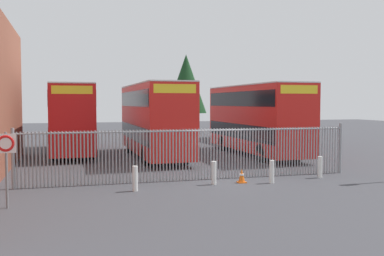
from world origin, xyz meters
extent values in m
plane|color=#3D3D42|center=(0.00, 8.00, 0.00)|extent=(100.00, 100.00, 0.00)
cylinder|color=gray|center=(-8.28, 0.00, 1.10)|extent=(0.06, 0.06, 2.20)
cylinder|color=gray|center=(-8.14, 0.00, 1.10)|extent=(0.06, 0.06, 2.20)
cylinder|color=gray|center=(-8.00, 0.00, 1.10)|extent=(0.06, 0.06, 2.20)
cylinder|color=gray|center=(-7.86, 0.00, 1.10)|extent=(0.06, 0.06, 2.20)
cylinder|color=gray|center=(-7.72, 0.00, 1.10)|extent=(0.06, 0.06, 2.20)
cylinder|color=gray|center=(-7.58, 0.00, 1.10)|extent=(0.06, 0.06, 2.20)
cylinder|color=gray|center=(-7.44, 0.00, 1.10)|extent=(0.06, 0.06, 2.20)
cylinder|color=gray|center=(-7.30, 0.00, 1.10)|extent=(0.06, 0.06, 2.20)
cylinder|color=gray|center=(-7.16, 0.00, 1.10)|extent=(0.06, 0.06, 2.20)
cylinder|color=gray|center=(-7.02, 0.00, 1.10)|extent=(0.06, 0.06, 2.20)
cylinder|color=gray|center=(-6.88, 0.00, 1.10)|extent=(0.06, 0.06, 2.20)
cylinder|color=gray|center=(-6.74, 0.00, 1.10)|extent=(0.06, 0.06, 2.20)
cylinder|color=gray|center=(-6.60, 0.00, 1.10)|extent=(0.06, 0.06, 2.20)
cylinder|color=gray|center=(-6.46, 0.00, 1.10)|extent=(0.06, 0.06, 2.20)
cylinder|color=gray|center=(-6.32, 0.00, 1.10)|extent=(0.06, 0.06, 2.20)
cylinder|color=gray|center=(-6.18, 0.00, 1.10)|extent=(0.06, 0.06, 2.20)
cylinder|color=gray|center=(-6.04, 0.00, 1.10)|extent=(0.06, 0.06, 2.20)
cylinder|color=gray|center=(-5.90, 0.00, 1.10)|extent=(0.06, 0.06, 2.20)
cylinder|color=gray|center=(-5.76, 0.00, 1.10)|extent=(0.06, 0.06, 2.20)
cylinder|color=gray|center=(-5.62, 0.00, 1.10)|extent=(0.06, 0.06, 2.20)
cylinder|color=gray|center=(-5.48, 0.00, 1.10)|extent=(0.06, 0.06, 2.20)
cylinder|color=gray|center=(-5.34, 0.00, 1.10)|extent=(0.06, 0.06, 2.20)
cylinder|color=gray|center=(-5.20, 0.00, 1.10)|extent=(0.06, 0.06, 2.20)
cylinder|color=gray|center=(-5.06, 0.00, 1.10)|extent=(0.06, 0.06, 2.20)
cylinder|color=gray|center=(-4.92, 0.00, 1.10)|extent=(0.06, 0.06, 2.20)
cylinder|color=gray|center=(-4.78, 0.00, 1.10)|extent=(0.06, 0.06, 2.20)
cylinder|color=gray|center=(-4.64, 0.00, 1.10)|extent=(0.06, 0.06, 2.20)
cylinder|color=gray|center=(-4.50, 0.00, 1.10)|extent=(0.06, 0.06, 2.20)
cylinder|color=gray|center=(-4.36, 0.00, 1.10)|extent=(0.06, 0.06, 2.20)
cylinder|color=gray|center=(-4.22, 0.00, 1.10)|extent=(0.06, 0.06, 2.20)
cylinder|color=gray|center=(-4.08, 0.00, 1.10)|extent=(0.06, 0.06, 2.20)
cylinder|color=gray|center=(-3.94, 0.00, 1.10)|extent=(0.06, 0.06, 2.20)
cylinder|color=gray|center=(-3.80, 0.00, 1.10)|extent=(0.06, 0.06, 2.20)
cylinder|color=gray|center=(-3.66, 0.00, 1.10)|extent=(0.06, 0.06, 2.20)
cylinder|color=gray|center=(-3.52, 0.00, 1.10)|extent=(0.06, 0.06, 2.20)
cylinder|color=gray|center=(-3.38, 0.00, 1.10)|extent=(0.06, 0.06, 2.20)
cylinder|color=gray|center=(-3.24, 0.00, 1.10)|extent=(0.06, 0.06, 2.20)
cylinder|color=gray|center=(-3.10, 0.00, 1.10)|extent=(0.06, 0.06, 2.20)
cylinder|color=gray|center=(-2.96, 0.00, 1.10)|extent=(0.06, 0.06, 2.20)
cylinder|color=gray|center=(-2.82, 0.00, 1.10)|extent=(0.06, 0.06, 2.20)
cylinder|color=gray|center=(-2.68, 0.00, 1.10)|extent=(0.06, 0.06, 2.20)
cylinder|color=gray|center=(-2.54, 0.00, 1.10)|extent=(0.06, 0.06, 2.20)
cylinder|color=gray|center=(-2.40, 0.00, 1.10)|extent=(0.06, 0.06, 2.20)
cylinder|color=gray|center=(-2.26, 0.00, 1.10)|extent=(0.06, 0.06, 2.20)
cylinder|color=gray|center=(-2.12, 0.00, 1.10)|extent=(0.06, 0.06, 2.20)
cylinder|color=gray|center=(-1.98, 0.00, 1.10)|extent=(0.06, 0.06, 2.20)
cylinder|color=gray|center=(-1.84, 0.00, 1.10)|extent=(0.06, 0.06, 2.20)
cylinder|color=gray|center=(-1.70, 0.00, 1.10)|extent=(0.06, 0.06, 2.20)
cylinder|color=gray|center=(-1.56, 0.00, 1.10)|extent=(0.06, 0.06, 2.20)
cylinder|color=gray|center=(-1.42, 0.00, 1.10)|extent=(0.06, 0.06, 2.20)
cylinder|color=gray|center=(-1.28, 0.00, 1.10)|extent=(0.06, 0.06, 2.20)
cylinder|color=gray|center=(-1.14, 0.00, 1.10)|extent=(0.06, 0.06, 2.20)
cylinder|color=gray|center=(-1.00, 0.00, 1.10)|extent=(0.06, 0.06, 2.20)
cylinder|color=gray|center=(-0.86, 0.00, 1.10)|extent=(0.06, 0.06, 2.20)
cylinder|color=gray|center=(-0.72, 0.00, 1.10)|extent=(0.06, 0.06, 2.20)
cylinder|color=gray|center=(-0.58, 0.00, 1.10)|extent=(0.06, 0.06, 2.20)
cylinder|color=gray|center=(-0.44, 0.00, 1.10)|extent=(0.06, 0.06, 2.20)
cylinder|color=gray|center=(-0.30, 0.00, 1.10)|extent=(0.06, 0.06, 2.20)
cylinder|color=gray|center=(-0.16, 0.00, 1.10)|extent=(0.06, 0.06, 2.20)
cylinder|color=gray|center=(-0.02, 0.00, 1.10)|extent=(0.06, 0.06, 2.20)
cylinder|color=gray|center=(0.12, 0.00, 1.10)|extent=(0.06, 0.06, 2.20)
cylinder|color=gray|center=(0.26, 0.00, 1.10)|extent=(0.06, 0.06, 2.20)
cylinder|color=gray|center=(0.40, 0.00, 1.10)|extent=(0.06, 0.06, 2.20)
cylinder|color=gray|center=(0.54, 0.00, 1.10)|extent=(0.06, 0.06, 2.20)
cylinder|color=gray|center=(0.68, 0.00, 1.10)|extent=(0.06, 0.06, 2.20)
cylinder|color=gray|center=(0.82, 0.00, 1.10)|extent=(0.06, 0.06, 2.20)
cylinder|color=gray|center=(0.96, 0.00, 1.10)|extent=(0.06, 0.06, 2.20)
cylinder|color=gray|center=(1.10, 0.00, 1.10)|extent=(0.06, 0.06, 2.20)
cylinder|color=gray|center=(1.24, 0.00, 1.10)|extent=(0.06, 0.06, 2.20)
cylinder|color=gray|center=(1.38, 0.00, 1.10)|extent=(0.06, 0.06, 2.20)
cylinder|color=gray|center=(1.52, 0.00, 1.10)|extent=(0.06, 0.06, 2.20)
cylinder|color=gray|center=(1.66, 0.00, 1.10)|extent=(0.06, 0.06, 2.20)
cylinder|color=gray|center=(1.80, 0.00, 1.10)|extent=(0.06, 0.06, 2.20)
cylinder|color=gray|center=(1.94, 0.00, 1.10)|extent=(0.06, 0.06, 2.20)
cylinder|color=gray|center=(2.08, 0.00, 1.10)|extent=(0.06, 0.06, 2.20)
cylinder|color=gray|center=(2.22, 0.00, 1.10)|extent=(0.06, 0.06, 2.20)
cylinder|color=gray|center=(2.36, 0.00, 1.10)|extent=(0.06, 0.06, 2.20)
cylinder|color=gray|center=(2.50, 0.00, 1.10)|extent=(0.06, 0.06, 2.20)
cylinder|color=gray|center=(2.64, 0.00, 1.10)|extent=(0.06, 0.06, 2.20)
cylinder|color=gray|center=(2.78, 0.00, 1.10)|extent=(0.06, 0.06, 2.20)
cylinder|color=gray|center=(2.92, 0.00, 1.10)|extent=(0.06, 0.06, 2.20)
cylinder|color=gray|center=(3.06, 0.00, 1.10)|extent=(0.06, 0.06, 2.20)
cylinder|color=gray|center=(3.20, 0.00, 1.10)|extent=(0.06, 0.06, 2.20)
cylinder|color=gray|center=(3.34, 0.00, 1.10)|extent=(0.06, 0.06, 2.20)
cylinder|color=gray|center=(3.49, 0.00, 1.10)|extent=(0.06, 0.06, 2.20)
cylinder|color=gray|center=(3.63, 0.00, 1.10)|extent=(0.06, 0.06, 2.20)
cylinder|color=gray|center=(3.77, 0.00, 1.10)|extent=(0.06, 0.06, 2.20)
cylinder|color=gray|center=(3.91, 0.00, 1.10)|extent=(0.06, 0.06, 2.20)
cylinder|color=gray|center=(4.05, 0.00, 1.10)|extent=(0.06, 0.06, 2.20)
cylinder|color=gray|center=(4.19, 0.00, 1.10)|extent=(0.06, 0.06, 2.20)
cylinder|color=gray|center=(4.33, 0.00, 1.10)|extent=(0.06, 0.06, 2.20)
cylinder|color=gray|center=(4.47, 0.00, 1.10)|extent=(0.06, 0.06, 2.20)
cylinder|color=gray|center=(4.61, 0.00, 1.10)|extent=(0.06, 0.06, 2.20)
cylinder|color=gray|center=(4.75, 0.00, 1.10)|extent=(0.06, 0.06, 2.20)
cylinder|color=gray|center=(4.89, 0.00, 1.10)|extent=(0.06, 0.06, 2.20)
cylinder|color=gray|center=(5.03, 0.00, 1.10)|extent=(0.06, 0.06, 2.20)
cylinder|color=gray|center=(5.17, 0.00, 1.10)|extent=(0.06, 0.06, 2.20)
cylinder|color=gray|center=(5.31, 0.00, 1.10)|extent=(0.06, 0.06, 2.20)
cylinder|color=gray|center=(5.45, 0.00, 1.10)|extent=(0.06, 0.06, 2.20)
cylinder|color=gray|center=(5.59, 0.00, 1.10)|extent=(0.06, 0.06, 2.20)
cylinder|color=gray|center=(5.73, 0.00, 1.10)|extent=(0.06, 0.06, 2.20)
cylinder|color=gray|center=(5.87, 0.00, 1.10)|extent=(0.06, 0.06, 2.20)
cylinder|color=gray|center=(6.01, 0.00, 1.10)|extent=(0.06, 0.06, 2.20)
cylinder|color=gray|center=(6.15, 0.00, 1.10)|extent=(0.06, 0.06, 2.20)
cylinder|color=gray|center=(-1.07, 0.00, 2.12)|extent=(14.43, 0.07, 0.07)
cylinder|color=gray|center=(-8.28, 0.00, 1.18)|extent=(0.14, 0.14, 2.35)
cylinder|color=gray|center=(6.15, 0.00, 1.18)|extent=(0.14, 0.14, 2.35)
cube|color=red|center=(5.28, 7.76, 2.35)|extent=(2.50, 10.80, 4.00)
cube|color=black|center=(5.28, 7.76, 1.55)|extent=(2.54, 10.37, 0.90)
cube|color=black|center=(5.28, 7.76, 3.55)|extent=(2.54, 10.37, 0.90)
cube|color=yellow|center=(5.28, 2.41, 4.00)|extent=(2.12, 0.12, 0.44)
cube|color=silver|center=(5.28, 7.76, 4.38)|extent=(2.50, 10.80, 0.08)
cylinder|color=black|center=(4.18, 4.41, 0.52)|extent=(0.30, 1.04, 1.04)
cylinder|color=black|center=(6.38, 4.41, 0.52)|extent=(0.30, 1.04, 1.04)
cylinder|color=black|center=(4.18, 10.73, 0.52)|extent=(0.30, 1.04, 1.04)
cylinder|color=black|center=(6.38, 10.73, 0.52)|extent=(0.30, 1.04, 1.04)
cube|color=red|center=(-1.17, 8.31, 2.35)|extent=(2.50, 10.80, 4.00)
cube|color=black|center=(-1.17, 8.31, 1.55)|extent=(2.54, 10.37, 0.90)
cube|color=black|center=(-1.17, 8.31, 3.55)|extent=(2.54, 10.37, 0.90)
cube|color=yellow|center=(-1.17, 2.96, 4.00)|extent=(2.12, 0.12, 0.44)
cube|color=silver|center=(-1.17, 8.31, 4.38)|extent=(2.50, 10.80, 0.08)
cylinder|color=black|center=(-2.27, 4.96, 0.52)|extent=(0.30, 1.04, 1.04)
cylinder|color=black|center=(-0.07, 4.96, 0.52)|extent=(0.30, 1.04, 1.04)
cylinder|color=black|center=(-2.27, 11.28, 0.52)|extent=(0.30, 1.04, 1.04)
cylinder|color=black|center=(-0.07, 11.28, 0.52)|extent=(0.30, 1.04, 1.04)
cube|color=red|center=(-5.95, 11.77, 2.35)|extent=(2.50, 10.80, 4.00)
cube|color=black|center=(-5.95, 11.77, 1.55)|extent=(2.54, 10.37, 0.90)
cube|color=black|center=(-5.95, 11.77, 3.55)|extent=(2.54, 10.37, 0.90)
cube|color=yellow|center=(-5.95, 6.42, 4.00)|extent=(2.12, 0.12, 0.44)
cube|color=silver|center=(-5.95, 11.77, 4.38)|extent=(2.50, 10.80, 0.08)
cylinder|color=black|center=(-7.05, 8.42, 0.52)|extent=(0.30, 1.04, 1.04)
cylinder|color=black|center=(-4.85, 8.42, 0.52)|extent=(0.30, 1.04, 1.04)
cylinder|color=black|center=(-7.05, 14.74, 0.52)|extent=(0.30, 1.04, 1.04)
cylinder|color=black|center=(-4.85, 14.74, 0.52)|extent=(0.30, 1.04, 1.04)
cube|color=#B70C0C|center=(8.77, 16.93, 2.35)|extent=(2.50, 10.80, 4.00)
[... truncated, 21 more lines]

